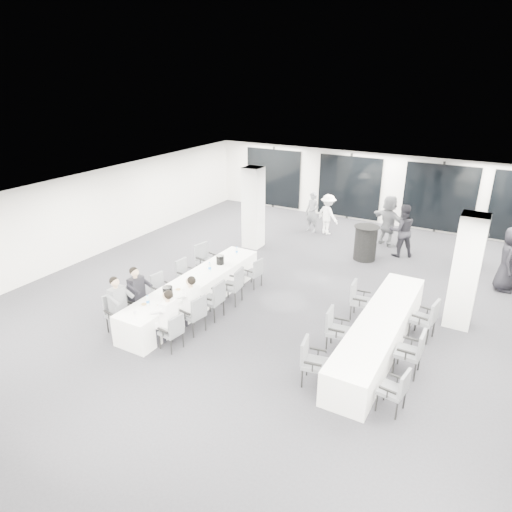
{
  "coord_description": "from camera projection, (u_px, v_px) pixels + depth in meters",
  "views": [
    {
      "loc": [
        4.72,
        -9.89,
        5.76
      ],
      "look_at": [
        -0.77,
        -0.2,
        1.23
      ],
      "focal_mm": 32.0,
      "sensor_mm": 36.0,
      "label": 1
    }
  ],
  "objects": [
    {
      "name": "chair_side_left_mid",
      "position": [
        335.0,
        327.0,
        9.96
      ],
      "size": [
        0.54,
        0.59,
        0.98
      ],
      "rotation": [
        0.0,
        0.0,
        -1.46
      ],
      "color": "#52545A",
      "rests_on": "floor"
    },
    {
      "name": "column_right",
      "position": [
        466.0,
        272.0,
        10.66
      ],
      "size": [
        0.6,
        0.6,
        2.8
      ],
      "primitive_type": "cube",
      "color": "silver",
      "rests_on": "floor"
    },
    {
      "name": "water_bottle_b",
      "position": [
        210.0,
        267.0,
        12.23
      ],
      "size": [
        0.08,
        0.08,
        0.25
      ],
      "primitive_type": "cylinder",
      "color": "silver",
      "rests_on": "banquet_table_main"
    },
    {
      "name": "chair_main_right_second",
      "position": [
        195.0,
        312.0,
        10.62
      ],
      "size": [
        0.55,
        0.59,
        0.95
      ],
      "rotation": [
        0.0,
        0.0,
        1.41
      ],
      "color": "#52545A",
      "rests_on": "floor"
    },
    {
      "name": "banquet_table_side",
      "position": [
        379.0,
        333.0,
        10.1
      ],
      "size": [
        0.9,
        5.0,
        0.75
      ],
      "primitive_type": "cube",
      "color": "white",
      "rests_on": "floor"
    },
    {
      "name": "cocktail_table",
      "position": [
        365.0,
        243.0,
        14.82
      ],
      "size": [
        0.82,
        0.82,
        1.13
      ],
      "color": "black",
      "rests_on": "floor"
    },
    {
      "name": "chair_main_right_fourth",
      "position": [
        234.0,
        284.0,
        11.98
      ],
      "size": [
        0.55,
        0.6,
        0.99
      ],
      "rotation": [
        0.0,
        0.0,
        1.68
      ],
      "color": "#52545A",
      "rests_on": "floor"
    },
    {
      "name": "plate_b",
      "position": [
        160.0,
        305.0,
        10.48
      ],
      "size": [
        0.22,
        0.22,
        0.03
      ],
      "color": "white",
      "rests_on": "banquet_table_main"
    },
    {
      "name": "banquet_table_main",
      "position": [
        195.0,
        292.0,
        11.95
      ],
      "size": [
        0.9,
        5.0,
        0.75
      ],
      "primitive_type": "cube",
      "color": "white",
      "rests_on": "floor"
    },
    {
      "name": "chair_main_left_fourth",
      "position": [
        185.0,
        273.0,
        12.8
      ],
      "size": [
        0.47,
        0.52,
        0.88
      ],
      "rotation": [
        0.0,
        0.0,
        -1.64
      ],
      "color": "#52545A",
      "rests_on": "floor"
    },
    {
      "name": "chair_main_left_near",
      "position": [
        116.0,
        311.0,
        10.69
      ],
      "size": [
        0.56,
        0.59,
        0.95
      ],
      "rotation": [
        0.0,
        0.0,
        -1.76
      ],
      "color": "#52545A",
      "rests_on": "floor"
    },
    {
      "name": "room",
      "position": [
        333.0,
        246.0,
        12.27
      ],
      "size": [
        14.04,
        16.04,
        2.84
      ],
      "color": "#25252B",
      "rests_on": "ground"
    },
    {
      "name": "water_bottle_a",
      "position": [
        148.0,
        301.0,
        10.46
      ],
      "size": [
        0.08,
        0.08,
        0.24
      ],
      "primitive_type": "cylinder",
      "color": "silver",
      "rests_on": "banquet_table_main"
    },
    {
      "name": "chair_main_left_far",
      "position": [
        205.0,
        258.0,
        13.57
      ],
      "size": [
        0.6,
        0.64,
        1.02
      ],
      "rotation": [
        0.0,
        0.0,
        -1.75
      ],
      "color": "#52545A",
      "rests_on": "floor"
    },
    {
      "name": "seated_guest_b",
      "position": [
        139.0,
        292.0,
        11.01
      ],
      "size": [
        0.5,
        0.38,
        1.44
      ],
      "rotation": [
        0.0,
        0.0,
        -1.57
      ],
      "color": "black",
      "rests_on": "floor"
    },
    {
      "name": "chair_side_left_far",
      "position": [
        358.0,
        298.0,
        11.28
      ],
      "size": [
        0.53,
        0.58,
        0.96
      ],
      "rotation": [
        0.0,
        0.0,
        -1.48
      ],
      "color": "#52545A",
      "rests_on": "floor"
    },
    {
      "name": "standing_guest_d",
      "position": [
        478.0,
        234.0,
        14.38
      ],
      "size": [
        1.19,
        1.3,
        1.95
      ],
      "primitive_type": "imported",
      "rotation": [
        0.0,
        0.0,
        4.09
      ],
      "color": "#595B60",
      "rests_on": "floor"
    },
    {
      "name": "ice_bucket_far",
      "position": [
        220.0,
        260.0,
        12.69
      ],
      "size": [
        0.22,
        0.22,
        0.25
      ],
      "primitive_type": "cylinder",
      "color": "black",
      "rests_on": "banquet_table_main"
    },
    {
      "name": "chair_side_right_near",
      "position": [
        397.0,
        389.0,
        8.12
      ],
      "size": [
        0.51,
        0.55,
        0.89
      ],
      "rotation": [
        0.0,
        0.0,
        1.43
      ],
      "color": "#52545A",
      "rests_on": "floor"
    },
    {
      "name": "seated_guest_c",
      "position": [
        167.0,
        315.0,
        9.95
      ],
      "size": [
        0.5,
        0.38,
        1.44
      ],
      "rotation": [
        0.0,
        0.0,
        1.57
      ],
      "color": "white",
      "rests_on": "floor"
    },
    {
      "name": "standing_guest_e",
      "position": [
        510.0,
        255.0,
        12.56
      ],
      "size": [
        0.69,
        1.06,
        2.1
      ],
      "primitive_type": "imported",
      "rotation": [
        0.0,
        0.0,
        1.5
      ],
      "color": "black",
      "rests_on": "floor"
    },
    {
      "name": "standing_guest_g",
      "position": [
        312.0,
        210.0,
        17.3
      ],
      "size": [
        0.75,
        0.66,
        1.74
      ],
      "primitive_type": "imported",
      "rotation": [
        0.0,
        0.0,
        -0.26
      ],
      "color": "#595B60",
      "rests_on": "floor"
    },
    {
      "name": "chair_main_right_near",
      "position": [
        173.0,
        330.0,
        9.99
      ],
      "size": [
        0.49,
        0.53,
        0.86
      ],
      "rotation": [
        0.0,
        0.0,
        1.44
      ],
      "color": "#52545A",
      "rests_on": "floor"
    },
    {
      "name": "seated_guest_a",
      "position": [
        119.0,
        302.0,
        10.5
      ],
      "size": [
        0.5,
        0.38,
        1.44
      ],
      "rotation": [
        0.0,
        0.0,
        -1.57
      ],
      "color": "#595B60",
      "rests_on": "floor"
    },
    {
      "name": "plate_a",
      "position": [
        144.0,
        304.0,
        10.52
      ],
      "size": [
        0.22,
        0.22,
        0.03
      ],
      "color": "white",
      "rests_on": "banquet_table_main"
    },
    {
      "name": "chair_side_right_far",
      "position": [
        427.0,
        317.0,
        10.35
      ],
      "size": [
        0.57,
        0.61,
        1.0
      ],
      "rotation": [
        0.0,
        0.0,
        1.42
      ],
      "color": "#52545A",
      "rests_on": "floor"
    },
    {
      "name": "standing_guest_h",
      "position": [
        472.0,
        238.0,
        13.74
      ],
      "size": [
        0.81,
        1.13,
        2.14
      ],
      "primitive_type": "imported",
      "rotation": [
        0.0,
        0.0,
        1.76
      ],
      "color": "black",
      "rests_on": "floor"
    },
    {
      "name": "chair_side_left_near",
      "position": [
        311.0,
        359.0,
        8.88
      ],
      "size": [
        0.56,
        0.6,
        0.96
      ],
      "rotation": [
        0.0,
        0.0,
        -1.39
      ],
      "color": "#52545A",
      "rests_on": "floor"
    },
    {
      "name": "column_left",
      "position": [
        253.0,
        208.0,
        15.63
      ],
      "size": [
        0.6,
        0.6,
        2.8
      ],
      "primitive_type": "cube",
      "color": "silver",
      "rests_on": "floor"
    },
    {
      "name": "water_bottle_c",
      "position": [
        237.0,
        251.0,
        13.38
      ],
      "size": [
        0.07,
        0.07,
        0.22
      ],
      "primitive_type": "cylinder",
      "color": "silver",
      "rests_on": "banquet_table_main"
    },
    {
      "name": "standing_guest_f",
      "position": [
        389.0,
        217.0,
        15.91
      ],
      "size": [
        1.98,
        1.54,
        2.03
      ],
      "primitive_type": "imported",
      "rotation": [
        0.0,
        0.0,
        2.63
      ],
      "color": "#595B60",
      "rests_on": "floor"
    },
    {
      "name": "chair_main_left_mid",
      "position": [
        160.0,
        287.0,
        11.96
      ],
      "size": [
        0.49,
        0.53,
        0.86
      ],
      "rotation": [
        0.0,
        0.0,
        -1.73
      ],
      "color": "#52545A",
      "rests_on": "floor"
    },
    {
      "name": "standing_guest_c",
      "position": [
        328.0,
        212.0,
        17.07
      ],
      "size": [
        1.25,
        1.0,
        1.72
      ],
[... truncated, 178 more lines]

